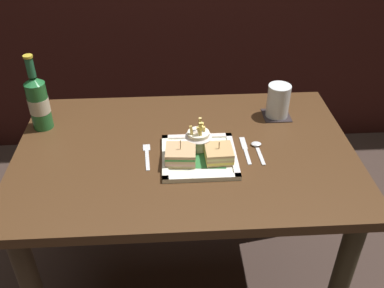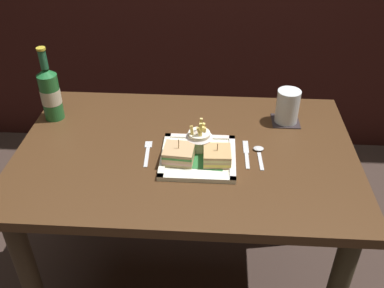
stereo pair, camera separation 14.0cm
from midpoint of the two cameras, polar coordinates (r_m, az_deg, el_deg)
name	(u,v)px [view 1 (the left image)]	position (r m, az deg, el deg)	size (l,w,h in m)	color
ground_plane	(187,287)	(1.98, -2.86, -18.49)	(6.00, 6.00, 0.00)	#3B2C25
dining_table	(185,178)	(1.53, -3.53, -4.57)	(1.14, 0.75, 0.74)	#4A2F1A
square_plate	(199,157)	(1.40, -1.90, -1.81)	(0.24, 0.24, 0.02)	white
sandwich_half_left	(181,155)	(1.37, -4.45, -1.55)	(0.10, 0.09, 0.08)	tan
sandwich_half_right	(219,154)	(1.37, 0.66, -1.43)	(0.09, 0.09, 0.07)	tan
fries_cup	(198,137)	(1.41, -1.98, 0.88)	(0.09, 0.09, 0.11)	white
beer_bottle	(38,102)	(1.63, -22.06, 5.16)	(0.07, 0.07, 0.28)	#287033
drink_coaster	(276,115)	(1.65, 8.72, 3.69)	(0.10, 0.10, 0.00)	#2B2324
water_glass	(278,103)	(1.62, 8.89, 5.36)	(0.08, 0.08, 0.12)	silver
fork	(147,155)	(1.43, -8.77, -1.58)	(0.03, 0.14, 0.00)	silver
knife	(245,149)	(1.45, 4.32, -0.78)	(0.02, 0.16, 0.00)	silver
spoon	(257,147)	(1.46, 5.93, -0.50)	(0.04, 0.13, 0.01)	silver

